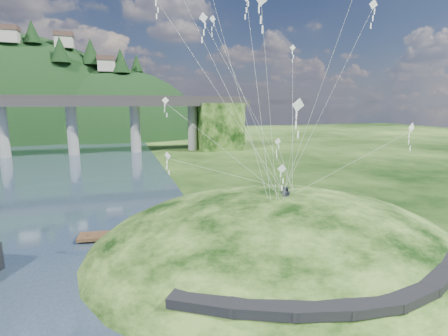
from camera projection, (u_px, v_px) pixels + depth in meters
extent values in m
plane|color=black|center=(199.00, 268.00, 28.37)|extent=(320.00, 320.00, 0.00)
ellipsoid|color=black|center=(277.00, 262.00, 32.84)|extent=(36.00, 32.00, 13.00)
cube|color=black|center=(204.00, 301.00, 20.05)|extent=(4.32, 3.62, 0.71)
cube|color=black|center=(264.00, 308.00, 19.35)|extent=(4.10, 2.97, 0.61)
cube|color=black|center=(321.00, 308.00, 19.28)|extent=(3.85, 2.37, 0.62)
cube|color=black|center=(372.00, 304.00, 19.73)|extent=(3.62, 1.83, 0.66)
cube|color=black|center=(411.00, 294.00, 20.78)|extent=(3.82, 2.27, 0.68)
cube|color=black|center=(437.00, 278.00, 22.52)|extent=(4.11, 2.97, 0.71)
cylinder|color=gray|center=(2.00, 131.00, 83.68)|extent=(2.60, 2.60, 13.00)
cylinder|color=gray|center=(72.00, 129.00, 88.15)|extent=(2.60, 2.60, 13.00)
cylinder|color=gray|center=(135.00, 128.00, 92.62)|extent=(2.60, 2.60, 13.00)
cylinder|color=gray|center=(193.00, 127.00, 97.09)|extent=(2.60, 2.60, 13.00)
cube|color=black|center=(218.00, 126.00, 99.25)|extent=(12.00, 11.00, 13.00)
ellipsoid|color=black|center=(26.00, 152.00, 136.29)|extent=(96.00, 68.00, 88.00)
ellipsoid|color=black|center=(120.00, 161.00, 139.62)|extent=(76.00, 56.00, 72.00)
cone|color=black|center=(32.00, 32.00, 117.71)|extent=(5.83, 5.83, 7.67)
cone|color=black|center=(60.00, 49.00, 116.78)|extent=(6.47, 6.47, 8.51)
cone|color=black|center=(91.00, 51.00, 125.80)|extent=(7.13, 7.13, 9.38)
cone|color=black|center=(120.00, 61.00, 124.69)|extent=(6.56, 6.56, 8.63)
cone|color=black|center=(137.00, 63.00, 131.68)|extent=(4.88, 4.88, 6.42)
cube|color=beige|center=(9.00, 37.00, 114.34)|extent=(6.00, 5.00, 4.00)
cube|color=#51382E|center=(8.00, 28.00, 113.84)|extent=(6.40, 5.40, 1.60)
cube|color=beige|center=(64.00, 43.00, 124.61)|extent=(6.00, 5.00, 4.00)
cube|color=#51382E|center=(64.00, 35.00, 124.11)|extent=(6.40, 5.40, 1.60)
cube|color=beige|center=(107.00, 66.00, 124.56)|extent=(6.00, 5.00, 4.00)
cube|color=#51382E|center=(106.00, 58.00, 124.05)|extent=(6.40, 5.40, 1.60)
cube|color=#3E2919|center=(145.00, 233.00, 34.96)|extent=(12.89, 3.33, 0.32)
cylinder|color=#3E2919|center=(88.00, 239.00, 33.98)|extent=(0.27, 0.27, 0.91)
cylinder|color=#3E2919|center=(117.00, 237.00, 34.49)|extent=(0.27, 0.27, 0.91)
cylinder|color=#3E2919|center=(146.00, 235.00, 35.01)|extent=(0.27, 0.27, 0.91)
cylinder|color=#3E2919|center=(173.00, 233.00, 35.52)|extent=(0.27, 0.27, 0.91)
cylinder|color=#3E2919|center=(200.00, 231.00, 36.04)|extent=(0.27, 0.27, 0.91)
imported|color=#292D37|center=(284.00, 187.00, 31.09)|extent=(0.77, 0.68, 1.77)
imported|color=#292D37|center=(287.00, 187.00, 31.41)|extent=(0.96, 0.85, 1.63)
cube|color=white|center=(282.00, 169.00, 25.46)|extent=(0.67, 0.23, 0.65)
cube|color=white|center=(282.00, 175.00, 25.55)|extent=(0.09, 0.03, 0.39)
cube|color=white|center=(282.00, 181.00, 25.64)|extent=(0.09, 0.03, 0.39)
cube|color=white|center=(281.00, 188.00, 25.73)|extent=(0.09, 0.03, 0.39)
cube|color=white|center=(203.00, 18.00, 27.70)|extent=(0.56, 0.63, 0.77)
cube|color=white|center=(203.00, 25.00, 27.80)|extent=(0.10, 0.07, 0.46)
cube|color=white|center=(203.00, 33.00, 27.91)|extent=(0.10, 0.07, 0.46)
cube|color=white|center=(203.00, 40.00, 28.01)|extent=(0.10, 0.07, 0.46)
cube|color=white|center=(213.00, 19.00, 35.08)|extent=(0.70, 0.22, 0.70)
cube|color=white|center=(213.00, 24.00, 35.17)|extent=(0.09, 0.06, 0.41)
cube|color=white|center=(213.00, 29.00, 35.27)|extent=(0.09, 0.06, 0.41)
cube|color=white|center=(213.00, 35.00, 35.36)|extent=(0.09, 0.06, 0.41)
cube|color=white|center=(247.00, 4.00, 30.94)|extent=(0.10, 0.03, 0.45)
cube|color=white|center=(246.00, 10.00, 31.04)|extent=(0.10, 0.03, 0.45)
cube|color=white|center=(246.00, 17.00, 31.14)|extent=(0.10, 0.03, 0.45)
cube|color=white|center=(298.00, 105.00, 21.96)|extent=(0.88, 0.31, 0.85)
cube|color=white|center=(298.00, 115.00, 22.07)|extent=(0.11, 0.07, 0.51)
cube|color=white|center=(297.00, 125.00, 22.19)|extent=(0.11, 0.07, 0.51)
cube|color=white|center=(297.00, 135.00, 22.30)|extent=(0.11, 0.07, 0.51)
cube|color=white|center=(373.00, 4.00, 31.38)|extent=(0.86, 0.22, 0.85)
cube|color=white|center=(373.00, 12.00, 31.49)|extent=(0.11, 0.04, 0.50)
cube|color=white|center=(372.00, 19.00, 31.60)|extent=(0.11, 0.04, 0.50)
cube|color=white|center=(372.00, 26.00, 31.72)|extent=(0.11, 0.04, 0.50)
cube|color=white|center=(278.00, 141.00, 33.88)|extent=(0.70, 0.23, 0.68)
cube|color=white|center=(278.00, 146.00, 33.97)|extent=(0.09, 0.05, 0.40)
cube|color=white|center=(277.00, 151.00, 34.06)|extent=(0.09, 0.05, 0.40)
cube|color=white|center=(277.00, 156.00, 34.15)|extent=(0.09, 0.05, 0.40)
cube|color=white|center=(293.00, 48.00, 38.14)|extent=(0.66, 0.14, 0.66)
cube|color=white|center=(293.00, 52.00, 38.22)|extent=(0.09, 0.03, 0.38)
cube|color=white|center=(292.00, 57.00, 38.31)|extent=(0.09, 0.03, 0.38)
cube|color=white|center=(292.00, 61.00, 38.40)|extent=(0.09, 0.03, 0.38)
cube|color=white|center=(156.00, 3.00, 32.82)|extent=(0.11, 0.06, 0.49)
cube|color=white|center=(156.00, 10.00, 32.93)|extent=(0.11, 0.06, 0.49)
cube|color=white|center=(157.00, 17.00, 33.04)|extent=(0.11, 0.06, 0.49)
cube|color=white|center=(411.00, 128.00, 27.70)|extent=(0.77, 0.24, 0.79)
cube|color=white|center=(411.00, 135.00, 27.80)|extent=(0.10, 0.06, 0.46)
cube|color=white|center=(410.00, 142.00, 27.91)|extent=(0.10, 0.06, 0.46)
cube|color=white|center=(409.00, 149.00, 28.01)|extent=(0.10, 0.06, 0.46)
cube|color=white|center=(261.00, 9.00, 22.52)|extent=(0.11, 0.06, 0.50)
cube|color=white|center=(261.00, 19.00, 22.64)|extent=(0.11, 0.06, 0.50)
cube|color=white|center=(261.00, 29.00, 22.75)|extent=(0.11, 0.06, 0.50)
cube|color=white|center=(165.00, 100.00, 34.05)|extent=(0.67, 0.13, 0.67)
cube|color=white|center=(166.00, 105.00, 34.14)|extent=(0.09, 0.02, 0.39)
cube|color=white|center=(166.00, 110.00, 34.23)|extent=(0.09, 0.02, 0.39)
cube|color=white|center=(166.00, 115.00, 34.32)|extent=(0.09, 0.02, 0.39)
cube|color=white|center=(168.00, 156.00, 36.67)|extent=(0.56, 0.70, 0.83)
cube|color=white|center=(168.00, 161.00, 36.78)|extent=(0.10, 0.08, 0.50)
cube|color=white|center=(168.00, 167.00, 36.89)|extent=(0.10, 0.08, 0.50)
cube|color=white|center=(168.00, 173.00, 37.00)|extent=(0.10, 0.08, 0.50)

